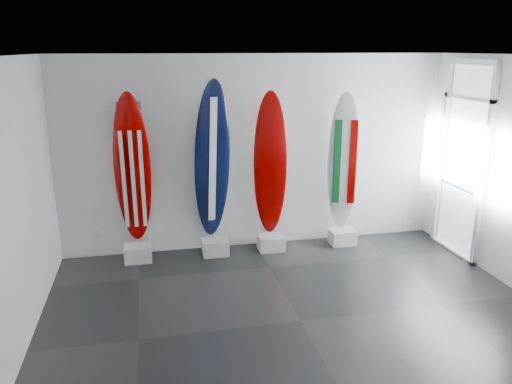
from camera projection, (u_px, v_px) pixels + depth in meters
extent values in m
plane|color=black|center=(300.00, 321.00, 5.91)|extent=(6.00, 6.00, 0.00)
plane|color=white|center=(308.00, 56.00, 5.08)|extent=(6.00, 6.00, 0.00)
plane|color=white|center=(256.00, 153.00, 7.84)|extent=(6.00, 0.00, 6.00)
plane|color=white|center=(423.00, 311.00, 3.14)|extent=(6.00, 0.00, 6.00)
plane|color=white|center=(7.00, 217.00, 4.89)|extent=(0.00, 5.00, 5.00)
cube|color=silver|center=(138.00, 253.00, 7.55)|extent=(0.40, 0.30, 0.24)
ellipsoid|color=#880100|center=(133.00, 170.00, 7.30)|extent=(0.53, 0.45, 2.29)
cube|color=silver|center=(215.00, 247.00, 7.78)|extent=(0.40, 0.30, 0.24)
ellipsoid|color=black|center=(212.00, 161.00, 7.51)|extent=(0.62, 0.48, 2.44)
cube|color=silver|center=(271.00, 243.00, 7.96)|extent=(0.40, 0.30, 0.24)
ellipsoid|color=#880100|center=(270.00, 164.00, 7.71)|extent=(0.55, 0.34, 2.25)
cube|color=silver|center=(342.00, 237.00, 8.20)|extent=(0.40, 0.30, 0.24)
ellipsoid|color=silver|center=(344.00, 162.00, 7.96)|extent=(0.53, 0.33, 2.22)
cube|color=silver|center=(98.00, 235.00, 7.65)|extent=(0.09, 0.02, 0.13)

